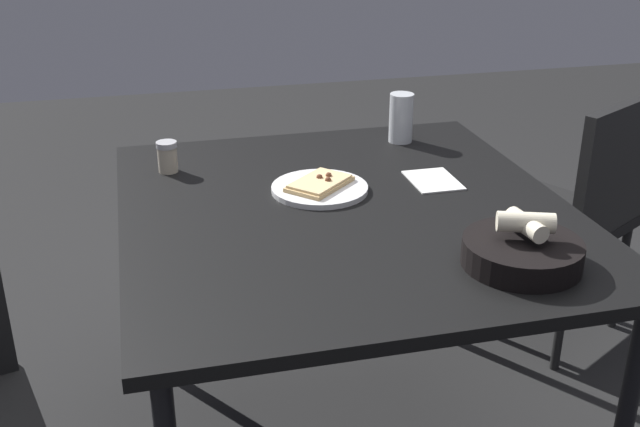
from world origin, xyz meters
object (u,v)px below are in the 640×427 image
Objects in this scene: pepper_shaker at (168,158)px; chair_far at (575,205)px; bread_basket at (522,250)px; beer_glass at (401,121)px; dining_table at (346,228)px; pizza_plate at (320,187)px.

pepper_shaker is 1.33m from chair_far.
beer_glass is at bearing -1.47° from bread_basket.
dining_table is 4.72× the size of bread_basket.
bread_basket is 0.81m from beer_glass.
chair_far is (0.06, -1.30, -0.30)m from pepper_shaker.
pepper_shaker is at bearing 97.52° from beer_glass.
pizza_plate is at bearing -122.61° from pepper_shaker.
bread_basket is 0.98m from pepper_shaker.
chair_far is at bearing -92.60° from beer_glass.
beer_glass is at bearing 87.40° from chair_far.
pepper_shaker is (0.23, 0.36, 0.03)m from pizza_plate.
dining_table is at bearing -130.58° from pepper_shaker.
dining_table is 0.47m from bread_basket.
pepper_shaker is at bearing 92.82° from chair_far.
beer_glass is 0.70m from pepper_shaker.
chair_far is at bearing -87.18° from pepper_shaker.
pepper_shaker reaches higher than pizza_plate.
pizza_plate is at bearing 107.58° from chair_far.
dining_table is at bearing 146.25° from beer_glass.
beer_glass reaches higher than chair_far.
beer_glass is at bearing -33.75° from dining_table.
beer_glass reaches higher than pizza_plate.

